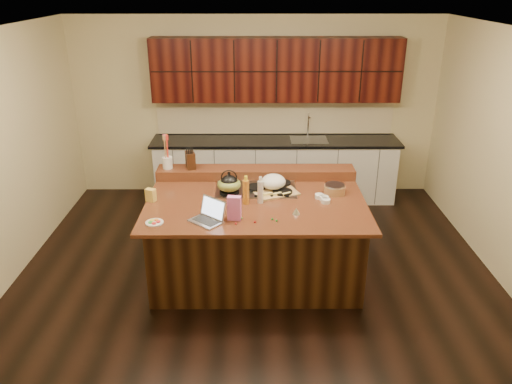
{
  "coord_description": "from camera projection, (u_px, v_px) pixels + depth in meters",
  "views": [
    {
      "loc": [
        -0.02,
        -4.99,
        3.16
      ],
      "look_at": [
        0.0,
        0.05,
        1.0
      ],
      "focal_mm": 35.0,
      "sensor_mm": 36.0,
      "label": 1
    }
  ],
  "objects": [
    {
      "name": "candy_plate",
      "position": [
        154.0,
        222.0,
        4.96
      ],
      "size": [
        0.2,
        0.2,
        0.01
      ],
      "primitive_type": "cylinder",
      "rotation": [
        0.0,
        0.0,
        -0.11
      ],
      "color": "white",
      "rests_on": "island"
    },
    {
      "name": "vinegar_bottle",
      "position": [
        260.0,
        192.0,
        5.37
      ],
      "size": [
        0.07,
        0.07,
        0.25
      ],
      "primitive_type": "cylinder",
      "rotation": [
        0.0,
        0.0,
        0.06
      ],
      "color": "silver",
      "rests_on": "island"
    },
    {
      "name": "package_box",
      "position": [
        151.0,
        195.0,
        5.43
      ],
      "size": [
        0.12,
        0.11,
        0.14
      ],
      "primitive_type": "cube",
      "rotation": [
        0.0,
        0.0,
        -0.4
      ],
      "color": "#E9C252",
      "rests_on": "island"
    },
    {
      "name": "gumdrop_5",
      "position": [
        276.0,
        221.0,
        4.99
      ],
      "size": [
        0.02,
        0.02,
        0.02
      ],
      "primitive_type": "ellipsoid",
      "color": "#198C26",
      "rests_on": "island"
    },
    {
      "name": "wooden_tray",
      "position": [
        274.0,
        184.0,
        5.68
      ],
      "size": [
        0.57,
        0.5,
        0.2
      ],
      "rotation": [
        0.0,
        0.0,
        0.36
      ],
      "color": "tan",
      "rests_on": "island"
    },
    {
      "name": "gumdrop_6",
      "position": [
        238.0,
        217.0,
        5.06
      ],
      "size": [
        0.02,
        0.02,
        0.02
      ],
      "primitive_type": "ellipsoid",
      "color": "red",
      "rests_on": "island"
    },
    {
      "name": "gumdrop_0",
      "position": [
        255.0,
        222.0,
        4.97
      ],
      "size": [
        0.02,
        0.02,
        0.02
      ],
      "primitive_type": "ellipsoid",
      "color": "red",
      "rests_on": "island"
    },
    {
      "name": "gumdrop_4",
      "position": [
        234.0,
        219.0,
        5.03
      ],
      "size": [
        0.02,
        0.02,
        0.02
      ],
      "primitive_type": "ellipsoid",
      "color": "red",
      "rests_on": "island"
    },
    {
      "name": "gumdrop_3",
      "position": [
        231.0,
        217.0,
        5.06
      ],
      "size": [
        0.02,
        0.02,
        0.02
      ],
      "primitive_type": "ellipsoid",
      "color": "#198C26",
      "rests_on": "island"
    },
    {
      "name": "cooktop",
      "position": [
        256.0,
        189.0,
        5.74
      ],
      "size": [
        0.92,
        0.52,
        0.05
      ],
      "color": "gray",
      "rests_on": "island"
    },
    {
      "name": "room",
      "position": [
        256.0,
        164.0,
        5.3
      ],
      "size": [
        5.52,
        5.02,
        2.72
      ],
      "color": "black",
      "rests_on": "ground"
    },
    {
      "name": "laptop",
      "position": [
        209.0,
        215.0,
        5.0
      ],
      "size": [
        0.4,
        0.4,
        0.22
      ],
      "rotation": [
        0.0,
        0.0,
        -0.71
      ],
      "color": "#B7B7BC",
      "rests_on": "island"
    },
    {
      "name": "island",
      "position": [
        256.0,
        237.0,
        5.65
      ],
      "size": [
        2.4,
        1.6,
        0.92
      ],
      "color": "black",
      "rests_on": "ground"
    },
    {
      "name": "utensil_crock",
      "position": [
        168.0,
        163.0,
        6.03
      ],
      "size": [
        0.14,
        0.14,
        0.14
      ],
      "primitive_type": "cylinder",
      "rotation": [
        0.0,
        0.0,
        0.17
      ],
      "color": "white",
      "rests_on": "back_ledge"
    },
    {
      "name": "green_bowl",
      "position": [
        229.0,
        185.0,
        5.58
      ],
      "size": [
        0.3,
        0.3,
        0.15
      ],
      "primitive_type": "ellipsoid",
      "rotation": [
        0.0,
        0.0,
        -0.12
      ],
      "color": "olive",
      "rests_on": "cooktop"
    },
    {
      "name": "oil_bottle",
      "position": [
        246.0,
        192.0,
        5.34
      ],
      "size": [
        0.08,
        0.08,
        0.27
      ],
      "primitive_type": "cylinder",
      "rotation": [
        0.0,
        0.0,
        -0.19
      ],
      "color": "#C47A22",
      "rests_on": "island"
    },
    {
      "name": "back_ledge",
      "position": [
        256.0,
        173.0,
        6.09
      ],
      "size": [
        2.4,
        0.3,
        0.12
      ],
      "primitive_type": "cube",
      "color": "black",
      "rests_on": "island"
    },
    {
      "name": "kettle",
      "position": [
        229.0,
        183.0,
        5.57
      ],
      "size": [
        0.24,
        0.24,
        0.19
      ],
      "primitive_type": "ellipsoid",
      "rotation": [
        0.0,
        0.0,
        0.17
      ],
      "color": "black",
      "rests_on": "cooktop"
    },
    {
      "name": "ramekin_a",
      "position": [
        324.0,
        198.0,
        5.47
      ],
      "size": [
        0.12,
        0.12,
        0.04
      ],
      "primitive_type": "cylinder",
      "rotation": [
        0.0,
        0.0,
        0.22
      ],
      "color": "white",
      "rests_on": "island"
    },
    {
      "name": "strainer_bowl",
      "position": [
        335.0,
        190.0,
        5.63
      ],
      "size": [
        0.32,
        0.32,
        0.09
      ],
      "primitive_type": "cylinder",
      "rotation": [
        0.0,
        0.0,
        0.41
      ],
      "color": "#996B3F",
      "rests_on": "island"
    },
    {
      "name": "pink_bag",
      "position": [
        234.0,
        208.0,
        4.99
      ],
      "size": [
        0.14,
        0.09,
        0.25
      ],
      "primitive_type": "cube",
      "rotation": [
        0.0,
        0.0,
        -0.13
      ],
      "color": "pink",
      "rests_on": "island"
    },
    {
      "name": "gumdrop_1",
      "position": [
        242.0,
        218.0,
        5.05
      ],
      "size": [
        0.02,
        0.02,
        0.02
      ],
      "primitive_type": "ellipsoid",
      "color": "#198C26",
      "rests_on": "island"
    },
    {
      "name": "kitchen_timer",
      "position": [
        296.0,
        211.0,
        5.14
      ],
      "size": [
        0.1,
        0.1,
        0.07
      ],
      "primitive_type": "cone",
      "rotation": [
        0.0,
        0.0,
        -0.4
      ],
      "color": "silver",
      "rests_on": "island"
    },
    {
      "name": "back_counter",
      "position": [
        275.0,
        136.0,
        7.49
      ],
      "size": [
        3.7,
        0.66,
        2.4
      ],
      "color": "silver",
      "rests_on": "ground"
    },
    {
      "name": "knife_block",
      "position": [
        190.0,
        160.0,
        6.02
      ],
      "size": [
        0.14,
        0.19,
        0.2
      ],
      "primitive_type": "cube",
      "rotation": [
        0.0,
        0.0,
        0.29
      ],
      "color": "black",
      "rests_on": "back_ledge"
    },
    {
      "name": "gumdrop_7",
      "position": [
        272.0,
        219.0,
        5.03
      ],
      "size": [
        0.02,
        0.02,
        0.02
      ],
      "primitive_type": "ellipsoid",
      "color": "#198C26",
      "rests_on": "island"
    },
    {
      "name": "gumdrop_2",
      "position": [
        241.0,
        217.0,
        5.07
      ],
      "size": [
        0.02,
        0.02,
        0.02
      ],
      "primitive_type": "ellipsoid",
      "color": "red",
      "rests_on": "island"
    },
    {
      "name": "ramekin_b",
      "position": [
        326.0,
        201.0,
        5.41
      ],
      "size": [
        0.11,
        0.11,
        0.04
      ],
      "primitive_type": "cylinder",
      "rotation": [
        0.0,
        0.0,
        -0.13
      ],
      "color": "white",
      "rests_on": "island"
    },
    {
      "name": "gumdrop_8",
      "position": [
        236.0,
        224.0,
        4.93
      ],
      "size": [
        0.02,
        0.02,
        0.02
      ],
      "primitive_type": "ellipsoid",
      "color": "red",
      "rests_on": "island"
    },
    {
      "name": "ramekin_c",
      "position": [
        319.0,
        196.0,
        5.52
      ],
      "size": [
        0.12,
        0.12,
        0.04
      ],
      "primitive_type": "cylinder",
      "rotation": [
        0.0,
        0.0,
        0.28
      ],
      "color": "white",
      "rests_on": "island"
    }
  ]
}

